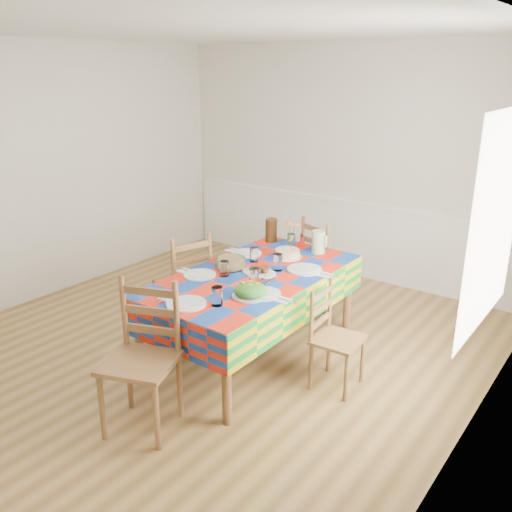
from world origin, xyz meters
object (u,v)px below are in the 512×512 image
at_px(chair_far, 324,264).
at_px(chair_left, 186,284).
at_px(dining_table, 253,283).
at_px(green_pitcher, 318,242).
at_px(tea_pitcher, 271,230).
at_px(meat_platter, 259,271).
at_px(chair_right, 334,338).
at_px(chair_near, 143,359).

height_order(chair_far, chair_left, chair_left).
bearing_deg(dining_table, green_pitcher, 78.85).
distance_m(dining_table, chair_far, 1.26).
relative_size(green_pitcher, tea_pitcher, 0.92).
bearing_deg(dining_table, meat_platter, 53.00).
xyz_separation_m(meat_platter, chair_left, (-0.82, -0.06, -0.30)).
relative_size(green_pitcher, chair_far, 0.22).
xyz_separation_m(chair_far, chair_right, (0.81, -1.25, -0.07)).
height_order(meat_platter, tea_pitcher, tea_pitcher).
xyz_separation_m(meat_platter, tea_pitcher, (-0.43, 0.78, 0.09)).
height_order(tea_pitcher, chair_right, tea_pitcher).
xyz_separation_m(tea_pitcher, chair_right, (1.19, -0.83, -0.47)).
height_order(dining_table, green_pitcher, green_pitcher).
distance_m(chair_near, chair_far, 2.48).
relative_size(tea_pitcher, chair_near, 0.22).
height_order(green_pitcher, chair_left, chair_left).
height_order(meat_platter, chair_left, chair_left).
height_order(chair_near, chair_far, chair_near).
bearing_deg(chair_left, green_pitcher, 147.75).
bearing_deg(meat_platter, green_pitcher, 80.55).
distance_m(dining_table, tea_pitcher, 0.94).
bearing_deg(tea_pitcher, dining_table, -64.32).
height_order(meat_platter, chair_near, chair_near).
relative_size(tea_pitcher, chair_far, 0.24).
bearing_deg(chair_right, dining_table, 86.37).
height_order(tea_pitcher, chair_near, chair_near).
distance_m(green_pitcher, chair_left, 1.31).
bearing_deg(chair_right, chair_near, 143.36).
bearing_deg(tea_pitcher, chair_far, 47.36).
bearing_deg(green_pitcher, chair_far, 111.53).
distance_m(tea_pitcher, chair_near, 2.13).
xyz_separation_m(dining_table, meat_platter, (0.03, 0.04, 0.11)).
xyz_separation_m(green_pitcher, chair_left, (-0.94, -0.82, -0.38)).
distance_m(dining_table, chair_right, 0.84).
xyz_separation_m(dining_table, tea_pitcher, (-0.40, 0.83, 0.20)).
distance_m(meat_platter, green_pitcher, 0.78).
distance_m(green_pitcher, chair_far, 0.61).
distance_m(meat_platter, chair_right, 0.85).
xyz_separation_m(green_pitcher, chair_far, (-0.17, 0.44, -0.39)).
bearing_deg(chair_left, chair_far, 165.29).
bearing_deg(tea_pitcher, meat_platter, -61.32).
distance_m(tea_pitcher, chair_right, 1.52).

